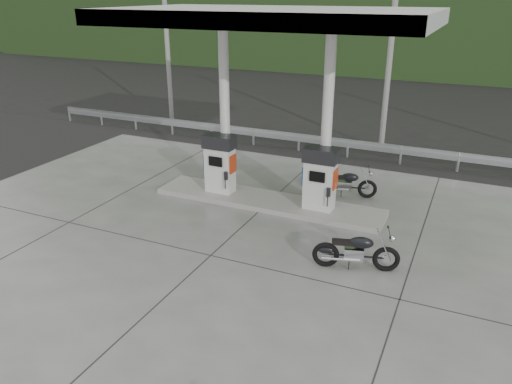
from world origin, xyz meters
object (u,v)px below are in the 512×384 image
at_px(gas_pump_right, 320,179).
at_px(motorcycle_right, 356,252).
at_px(gas_pump_left, 220,164).
at_px(motorcycle_left, 346,184).

height_order(gas_pump_right, motorcycle_right, gas_pump_right).
relative_size(gas_pump_right, motorcycle_right, 0.97).
height_order(gas_pump_left, motorcycle_left, gas_pump_left).
height_order(gas_pump_left, motorcycle_right, gas_pump_left).
bearing_deg(motorcycle_left, gas_pump_right, -119.02).
relative_size(gas_pump_right, motorcycle_left, 1.02).
relative_size(gas_pump_left, motorcycle_left, 1.02).
distance_m(motorcycle_left, motorcycle_right, 4.39).
distance_m(gas_pump_left, motorcycle_left, 3.96).
height_order(gas_pump_right, motorcycle_left, gas_pump_right).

